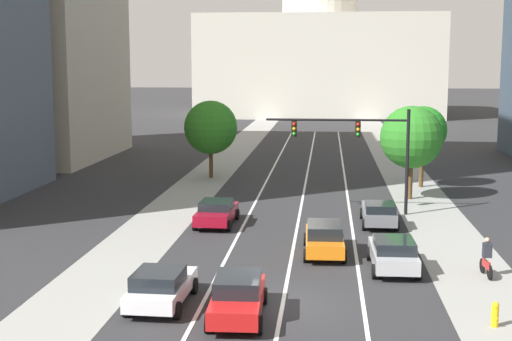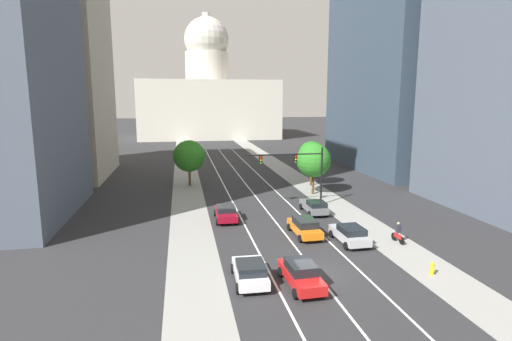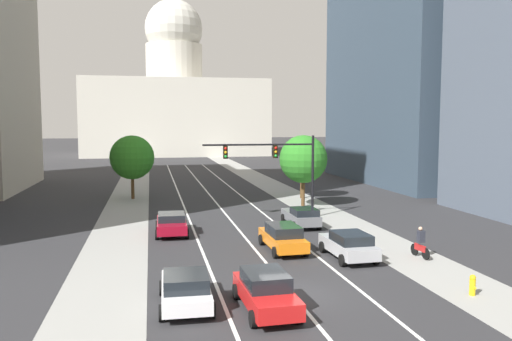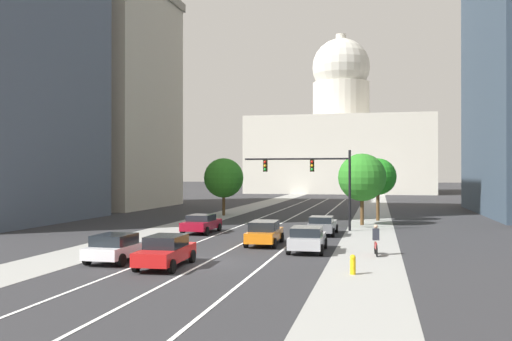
{
  "view_description": "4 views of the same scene",
  "coord_description": "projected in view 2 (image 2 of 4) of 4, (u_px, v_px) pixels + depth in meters",
  "views": [
    {
      "loc": [
        1.59,
        -26.5,
        9.13
      ],
      "look_at": [
        -2.14,
        11.35,
        3.46
      ],
      "focal_mm": 50.85,
      "sensor_mm": 36.0,
      "label": 1
    },
    {
      "loc": [
        -8.65,
        -24.5,
        11.51
      ],
      "look_at": [
        0.04,
        22.33,
        3.19
      ],
      "focal_mm": 28.56,
      "sensor_mm": 36.0,
      "label": 2
    },
    {
      "loc": [
        -5.86,
        -20.78,
        7.35
      ],
      "look_at": [
        -0.11,
        7.29,
        4.71
      ],
      "focal_mm": 36.24,
      "sensor_mm": 36.0,
      "label": 3
    },
    {
      "loc": [
        8.65,
        -26.98,
        4.62
      ],
      "look_at": [
        -0.21,
        12.91,
        4.77
      ],
      "focal_mm": 38.82,
      "sensor_mm": 36.0,
      "label": 4
    }
  ],
  "objects": [
    {
      "name": "ground_plane",
      "position": [
        236.0,
        171.0,
        66.0
      ],
      "size": [
        400.0,
        400.0,
        0.0
      ],
      "primitive_type": "plane",
      "color": "#2B2B2D"
    },
    {
      "name": "sidewalk_left",
      "position": [
        187.0,
        179.0,
        59.72
      ],
      "size": [
        3.77,
        130.0,
        0.01
      ],
      "primitive_type": "cube",
      "color": "gray",
      "rests_on": "ground"
    },
    {
      "name": "sidewalk_right",
      "position": [
        292.0,
        175.0,
        62.6
      ],
      "size": [
        3.77,
        130.0,
        0.01
      ],
      "primitive_type": "cube",
      "color": "gray",
      "rests_on": "ground"
    },
    {
      "name": "lane_stripe_left",
      "position": [
        228.0,
        193.0,
        50.92
      ],
      "size": [
        0.16,
        90.0,
        0.01
      ],
      "primitive_type": "cube",
      "color": "white",
      "rests_on": "ground"
    },
    {
      "name": "lane_stripe_center",
      "position": [
        252.0,
        192.0,
        51.47
      ],
      "size": [
        0.16,
        90.0,
        0.01
      ],
      "primitive_type": "cube",
      "color": "white",
      "rests_on": "ground"
    },
    {
      "name": "lane_stripe_right",
      "position": [
        275.0,
        191.0,
        52.02
      ],
      "size": [
        0.16,
        90.0,
        0.01
      ],
      "primitive_type": "cube",
      "color": "white",
      "rests_on": "ground"
    },
    {
      "name": "office_tower_far_left",
      "position": [
        32.0,
        76.0,
        58.89
      ],
      "size": [
        20.49,
        19.64,
        29.54
      ],
      "color": "#B7AD99",
      "rests_on": "ground"
    },
    {
      "name": "office_tower_far_right",
      "position": [
        404.0,
        5.0,
        64.9
      ],
      "size": [
        15.64,
        27.93,
        52.79
      ],
      "color": "#334251",
      "rests_on": "ground"
    },
    {
      "name": "capitol_building",
      "position": [
        208.0,
        99.0,
        126.24
      ],
      "size": [
        40.81,
        28.02,
        37.15
      ],
      "color": "beige",
      "rests_on": "ground"
    },
    {
      "name": "car_white",
      "position": [
        250.0,
        271.0,
        25.79
      ],
      "size": [
        2.19,
        4.41,
        1.45
      ],
      "rotation": [
        0.0,
        0.0,
        1.55
      ],
      "color": "silver",
      "rests_on": "ground"
    },
    {
      "name": "car_orange",
      "position": [
        305.0,
        227.0,
        34.73
      ],
      "size": [
        2.09,
        4.68,
        1.53
      ],
      "rotation": [
        0.0,
        0.0,
        1.6
      ],
      "color": "orange",
      "rests_on": "ground"
    },
    {
      "name": "car_silver",
      "position": [
        350.0,
        234.0,
        32.92
      ],
      "size": [
        2.15,
        4.38,
        1.48
      ],
      "rotation": [
        0.0,
        0.0,
        1.59
      ],
      "color": "#B2B5BA",
      "rests_on": "ground"
    },
    {
      "name": "car_gray",
      "position": [
        314.0,
        206.0,
        41.61
      ],
      "size": [
        2.01,
        4.48,
        1.43
      ],
      "rotation": [
        0.0,
        0.0,
        1.56
      ],
      "color": "slate",
      "rests_on": "ground"
    },
    {
      "name": "car_crimson",
      "position": [
        226.0,
        213.0,
        39.25
      ],
      "size": [
        2.18,
        4.53,
        1.41
      ],
      "rotation": [
        0.0,
        0.0,
        1.55
      ],
      "color": "maroon",
      "rests_on": "ground"
    },
    {
      "name": "car_red",
      "position": [
        301.0,
        274.0,
        25.37
      ],
      "size": [
        2.09,
        4.64,
        1.54
      ],
      "rotation": [
        0.0,
        0.0,
        1.6
      ],
      "color": "red",
      "rests_on": "ground"
    },
    {
      "name": "traffic_signal_mast",
      "position": [
        297.0,
        165.0,
        43.86
      ],
      "size": [
        8.61,
        0.39,
        6.4
      ],
      "color": "black",
      "rests_on": "ground"
    },
    {
      "name": "fire_hydrant",
      "position": [
        432.0,
        268.0,
        26.98
      ],
      "size": [
        0.26,
        0.35,
        0.91
      ],
      "color": "yellow",
      "rests_on": "ground"
    },
    {
      "name": "cyclist",
      "position": [
        398.0,
        233.0,
        33.03
      ],
      "size": [
        0.38,
        1.7,
        1.72
      ],
      "rotation": [
        0.0,
        0.0,
        1.67
      ],
      "color": "black",
      "rests_on": "ground"
    },
    {
      "name": "street_tree_far_right",
      "position": [
        314.0,
        160.0,
        49.6
      ],
      "size": [
        4.2,
        4.2,
        6.3
      ],
      "color": "#51381E",
      "rests_on": "ground"
    },
    {
      "name": "street_tree_mid_left",
      "position": [
        189.0,
        156.0,
        54.5
      ],
      "size": [
        4.25,
        4.25,
        6.18
      ],
      "color": "#51381E",
      "rests_on": "ground"
    },
    {
      "name": "street_tree_near_right",
      "position": [
        312.0,
        155.0,
        54.61
      ],
      "size": [
        3.53,
        3.53,
        6.0
      ],
      "color": "#51381E",
      "rests_on": "ground"
    }
  ]
}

